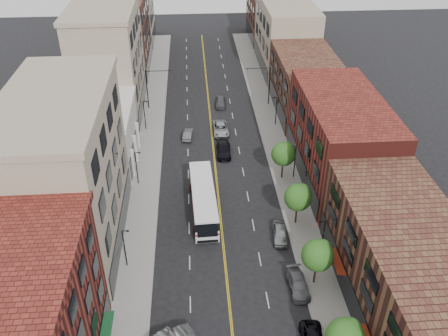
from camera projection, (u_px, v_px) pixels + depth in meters
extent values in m
plane|color=black|center=(231.00, 318.00, 47.18)|extent=(220.00, 220.00, 0.00)
cube|color=gray|center=(150.00, 144.00, 75.71)|extent=(4.00, 110.00, 0.15)
cube|color=gray|center=(274.00, 139.00, 76.90)|extent=(4.00, 110.00, 0.15)
cube|color=maroon|center=(23.00, 334.00, 37.32)|extent=(10.00, 16.00, 14.00)
cube|color=tan|center=(68.00, 177.00, 52.05)|extent=(10.00, 22.00, 18.00)
cube|color=silver|center=(99.00, 136.00, 69.80)|extent=(10.00, 14.00, 8.00)
cube|color=tan|center=(109.00, 62.00, 81.22)|extent=(10.00, 20.00, 18.00)
cube|color=#532A21|center=(123.00, 34.00, 98.71)|extent=(10.00, 20.00, 15.00)
cube|color=tan|center=(130.00, 0.00, 112.33)|extent=(10.00, 16.00, 20.00)
cube|color=#532A21|center=(407.00, 273.00, 45.44)|extent=(10.00, 26.00, 10.00)
cube|color=maroon|center=(340.00, 140.00, 64.89)|extent=(10.00, 22.00, 12.00)
cube|color=#532A21|center=(306.00, 85.00, 82.94)|extent=(10.00, 20.00, 10.00)
cube|color=tan|center=(285.00, 36.00, 99.34)|extent=(10.00, 22.00, 14.00)
cube|color=#532A21|center=(270.00, 16.00, 116.84)|extent=(10.00, 18.00, 11.00)
sphere|color=#23611B|center=(350.00, 329.00, 40.59)|extent=(2.04, 2.04, 2.04)
cylinder|color=black|center=(315.00, 274.00, 50.30)|extent=(0.22, 0.22, 2.50)
sphere|color=#23611B|center=(318.00, 255.00, 48.84)|extent=(3.40, 3.40, 3.40)
sphere|color=#23611B|center=(322.00, 249.00, 48.93)|extent=(2.04, 2.04, 2.04)
cylinder|color=black|center=(296.00, 214.00, 58.63)|extent=(0.22, 0.22, 2.50)
sphere|color=#23611B|center=(298.00, 197.00, 57.18)|extent=(3.40, 3.40, 3.40)
sphere|color=#23611B|center=(302.00, 192.00, 57.26)|extent=(2.04, 2.04, 2.04)
cylinder|color=black|center=(282.00, 170.00, 66.96)|extent=(0.22, 0.22, 2.50)
sphere|color=#23611B|center=(283.00, 154.00, 65.51)|extent=(3.40, 3.40, 3.40)
sphere|color=#23611B|center=(287.00, 149.00, 65.59)|extent=(2.04, 2.04, 2.04)
cylinder|color=black|center=(125.00, 248.00, 51.73)|extent=(0.14, 0.14, 5.00)
cylinder|color=black|center=(125.00, 231.00, 50.38)|extent=(0.70, 0.10, 0.10)
cube|color=black|center=(128.00, 231.00, 50.42)|extent=(0.28, 0.14, 0.14)
cube|color=#19592D|center=(124.00, 242.00, 51.24)|extent=(0.04, 0.55, 0.35)
cylinder|color=black|center=(137.00, 168.00, 65.06)|extent=(0.14, 0.14, 5.00)
cylinder|color=black|center=(137.00, 153.00, 63.71)|extent=(0.70, 0.10, 0.10)
cube|color=black|center=(139.00, 153.00, 63.75)|extent=(0.28, 0.14, 0.14)
cube|color=#19592D|center=(136.00, 163.00, 64.57)|extent=(0.04, 0.55, 0.35)
cylinder|color=black|center=(145.00, 115.00, 78.40)|extent=(0.14, 0.14, 5.00)
cylinder|color=black|center=(145.00, 101.00, 77.04)|extent=(0.70, 0.10, 0.10)
cube|color=black|center=(147.00, 102.00, 77.09)|extent=(0.28, 0.14, 0.14)
cube|color=#19592D|center=(144.00, 110.00, 77.90)|extent=(0.04, 0.55, 0.35)
cylinder|color=black|center=(323.00, 239.00, 53.04)|extent=(0.14, 0.14, 5.00)
cylinder|color=black|center=(322.00, 222.00, 51.65)|extent=(0.70, 0.10, 0.10)
cube|color=black|center=(320.00, 222.00, 51.66)|extent=(0.28, 0.14, 0.14)
cube|color=#19592D|center=(324.00, 233.00, 52.55)|extent=(0.04, 0.55, 0.35)
cylinder|color=black|center=(295.00, 162.00, 66.38)|extent=(0.14, 0.14, 5.00)
cylinder|color=black|center=(294.00, 147.00, 64.98)|extent=(0.70, 0.10, 0.10)
cube|color=black|center=(292.00, 147.00, 64.99)|extent=(0.28, 0.14, 0.14)
cube|color=#19592D|center=(295.00, 157.00, 65.88)|extent=(0.04, 0.55, 0.35)
cylinder|color=black|center=(276.00, 111.00, 79.71)|extent=(0.14, 0.14, 5.00)
cylinder|color=black|center=(275.00, 97.00, 78.32)|extent=(0.70, 0.10, 0.10)
cube|color=black|center=(273.00, 98.00, 78.33)|extent=(0.28, 0.14, 0.14)
cube|color=#19592D|center=(276.00, 106.00, 79.22)|extent=(0.04, 0.55, 0.35)
cylinder|color=black|center=(147.00, 89.00, 84.46)|extent=(0.18, 0.18, 7.20)
cylinder|color=black|center=(158.00, 71.00, 82.72)|extent=(4.40, 0.12, 0.12)
imported|color=black|center=(169.00, 73.00, 83.05)|extent=(0.15, 0.18, 0.90)
cylinder|color=black|center=(269.00, 86.00, 85.77)|extent=(0.18, 0.18, 7.20)
cylinder|color=black|center=(258.00, 68.00, 83.77)|extent=(4.40, 0.12, 0.12)
imported|color=black|center=(248.00, 71.00, 83.88)|extent=(0.15, 0.18, 0.90)
cube|color=white|center=(203.00, 199.00, 60.58)|extent=(3.34, 13.17, 3.16)
cube|color=black|center=(203.00, 194.00, 60.16)|extent=(3.39, 13.22, 1.14)
cube|color=#A41B0B|center=(203.00, 201.00, 60.75)|extent=(3.39, 13.22, 0.24)
cube|color=black|center=(207.00, 231.00, 54.98)|extent=(2.40, 0.15, 1.74)
cylinder|color=black|center=(194.00, 230.00, 57.52)|extent=(0.35, 1.06, 1.05)
cylinder|color=black|center=(218.00, 228.00, 57.79)|extent=(0.35, 1.06, 1.05)
cylinder|color=black|center=(191.00, 188.00, 64.76)|extent=(0.35, 1.06, 1.05)
cylinder|color=black|center=(212.00, 187.00, 65.03)|extent=(0.35, 1.06, 1.05)
imported|color=#56555A|center=(298.00, 284.00, 49.99)|extent=(2.09, 4.79, 1.37)
imported|color=#919398|center=(280.00, 233.00, 56.68)|extent=(2.16, 4.47, 1.47)
imported|color=#535358|center=(188.00, 134.00, 77.09)|extent=(1.90, 4.12, 1.31)
imported|color=black|center=(224.00, 150.00, 72.83)|extent=(2.38, 5.44, 1.56)
imported|color=#B3B5BB|center=(221.00, 129.00, 78.43)|extent=(2.62, 5.57, 1.54)
imported|color=#4F4F55|center=(221.00, 102.00, 87.04)|extent=(2.16, 4.57, 1.51)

